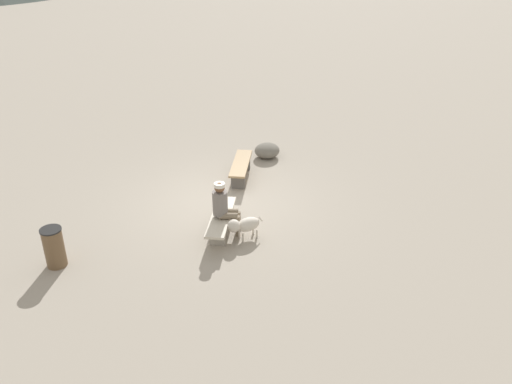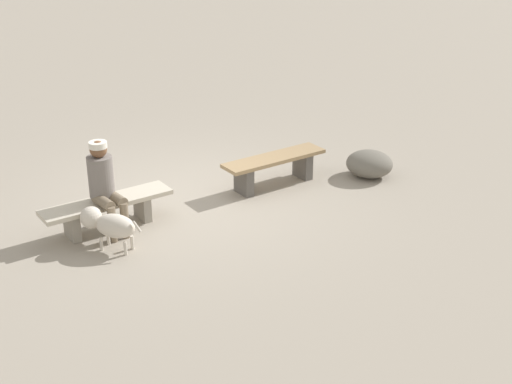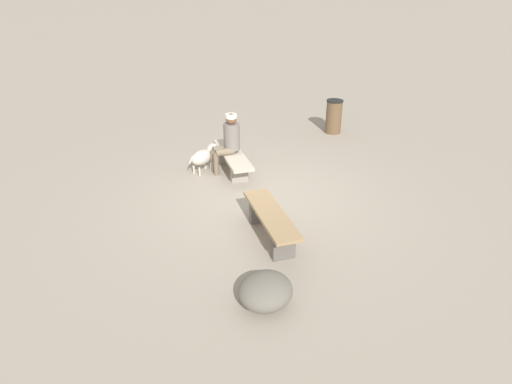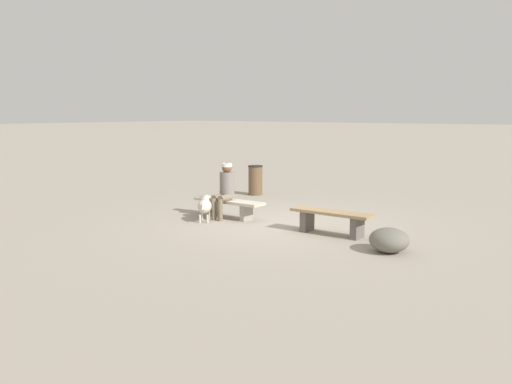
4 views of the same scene
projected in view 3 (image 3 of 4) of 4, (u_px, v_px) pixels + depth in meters
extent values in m
cube|color=#9E9384|center=(260.00, 199.00, 8.54)|extent=(210.00, 210.00, 0.06)
cube|color=#605B56|center=(283.00, 246.00, 6.70)|extent=(0.14, 0.36, 0.42)
cube|color=#605B56|center=(260.00, 211.00, 7.66)|extent=(0.14, 0.36, 0.42)
cube|color=#A3845B|center=(271.00, 215.00, 7.08)|extent=(1.71, 0.43, 0.06)
cube|color=gray|center=(239.00, 173.00, 9.10)|extent=(0.12, 0.35, 0.36)
cube|color=gray|center=(227.00, 155.00, 9.98)|extent=(0.12, 0.35, 0.36)
cube|color=beige|center=(233.00, 155.00, 9.45)|extent=(1.80, 0.44, 0.06)
cylinder|color=slate|center=(232.00, 137.00, 9.31)|extent=(0.34, 0.34, 0.56)
sphere|color=brown|center=(231.00, 119.00, 9.14)|extent=(0.23, 0.23, 0.23)
cylinder|color=silver|center=(231.00, 116.00, 9.11)|extent=(0.24, 0.24, 0.08)
cylinder|color=#756651|center=(222.00, 149.00, 9.45)|extent=(0.18, 0.40, 0.15)
cylinder|color=#756651|center=(214.00, 161.00, 9.50)|extent=(0.11, 0.11, 0.50)
cylinder|color=#756651|center=(225.00, 152.00, 9.30)|extent=(0.18, 0.40, 0.15)
cylinder|color=#756651|center=(216.00, 164.00, 9.35)|extent=(0.11, 0.11, 0.50)
ellipsoid|color=beige|center=(202.00, 157.00, 9.45)|extent=(0.57, 0.63, 0.31)
sphere|color=beige|center=(213.00, 150.00, 9.66)|extent=(0.29, 0.29, 0.29)
cylinder|color=beige|center=(205.00, 164.00, 9.73)|extent=(0.04, 0.04, 0.18)
cylinder|color=beige|center=(211.00, 166.00, 9.64)|extent=(0.04, 0.04, 0.18)
cylinder|color=beige|center=(194.00, 170.00, 9.48)|extent=(0.04, 0.04, 0.18)
cylinder|color=beige|center=(200.00, 172.00, 9.39)|extent=(0.04, 0.04, 0.18)
cylinder|color=beige|center=(191.00, 160.00, 9.21)|extent=(0.09, 0.12, 0.15)
cylinder|color=brown|center=(334.00, 117.00, 11.66)|extent=(0.41, 0.41, 0.84)
cylinder|color=black|center=(335.00, 101.00, 11.46)|extent=(0.43, 0.43, 0.03)
ellipsoid|color=#6B665B|center=(266.00, 291.00, 5.78)|extent=(1.00, 1.01, 0.42)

